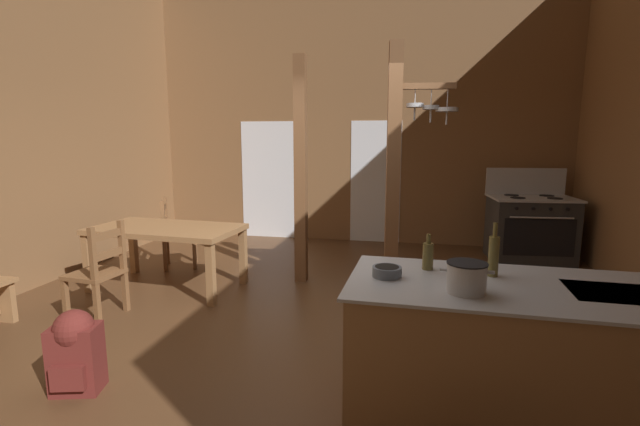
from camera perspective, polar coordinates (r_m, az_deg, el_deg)
ground_plane at (r=4.21m, az=-2.40°, el=-15.97°), size 7.64×8.58×0.10m
wall_back at (r=7.72m, az=4.70°, el=12.65°), size 7.64×0.14×4.37m
glazed_door_back_left at (r=8.00m, az=-6.51°, el=4.18°), size 1.00×0.01×2.05m
glazed_panel_back_right at (r=7.63m, az=7.07°, el=3.92°), size 0.84×0.01×2.05m
kitchen_island at (r=3.16m, az=24.50°, el=-16.15°), size 2.19×1.04×0.88m
stove_range at (r=7.16m, az=25.21°, el=-1.69°), size 1.20×0.90×1.32m
support_post_with_pot_rack at (r=4.75m, az=9.84°, el=5.75°), size 0.72×0.26×2.72m
support_post_center at (r=5.42m, az=-2.47°, el=5.27°), size 0.14×0.14×2.72m
dining_table at (r=5.55m, az=-19.01°, el=-2.56°), size 1.76×1.03×0.74m
ladderback_chair_near_window at (r=6.46m, az=-17.92°, el=-2.65°), size 0.59×0.59×0.95m
ladderback_chair_by_post at (r=4.96m, az=-26.39°, el=-6.81°), size 0.48×0.48×0.95m
backpack at (r=3.67m, az=-28.75°, el=-14.97°), size 0.36×0.35×0.60m
stockpot_on_counter at (r=2.73m, az=18.19°, el=-7.81°), size 0.30×0.23×0.18m
mixing_bowl_on_counter at (r=2.92m, az=8.53°, el=-7.40°), size 0.19×0.19×0.07m
bottle_tall_on_counter at (r=3.08m, az=21.27°, el=-5.02°), size 0.07×0.07×0.35m
bottle_short_on_counter at (r=3.12m, az=13.61°, el=-5.28°), size 0.07×0.07×0.24m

